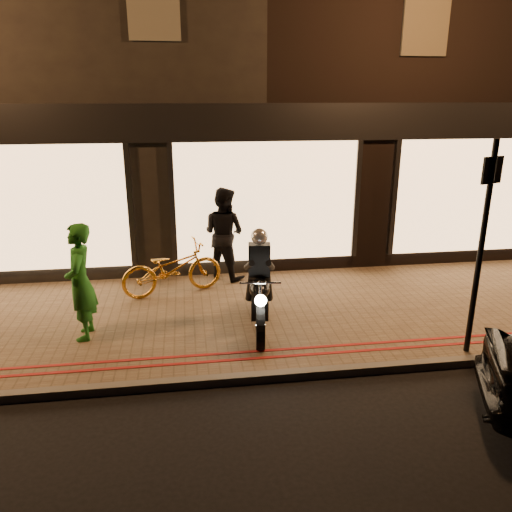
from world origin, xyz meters
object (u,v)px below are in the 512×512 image
Objects in this scene: sign_post at (482,239)px; person_green at (80,282)px; motorcycle at (259,291)px; bicycle_gold at (172,268)px.

sign_post is 5.72m from person_green.
person_green is at bearing -173.68° from motorcycle.
bicycle_gold is at bearing 146.32° from sign_post.
sign_post reaches higher than motorcycle.
sign_post is at bearing -15.51° from motorcycle.
sign_post reaches higher than bicycle_gold.
sign_post is 1.69× the size of person_green.
motorcycle is at bearing -155.83° from bicycle_gold.
person_green reaches higher than motorcycle.
person_green is (-5.53, 1.24, -0.79)m from sign_post.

